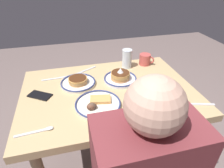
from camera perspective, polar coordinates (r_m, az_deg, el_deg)
ground_plane at (r=1.78m, az=-0.76°, el=-21.98°), size 6.00×6.00×0.00m
dining_table at (r=1.31m, az=-0.96°, el=-5.23°), size 1.12×0.79×0.74m
plate_near_main at (r=1.34m, az=2.49°, el=2.01°), size 0.23×0.23×0.10m
plate_center_pancakes at (r=1.25m, az=14.27°, el=-2.02°), size 0.20×0.20×0.04m
plate_far_companion at (r=1.32m, az=-10.12°, el=0.56°), size 0.24×0.24×0.05m
plate_far_side at (r=1.11m, az=-4.35°, el=-5.99°), size 0.27×0.27×0.05m
coffee_mug at (r=1.58m, az=9.90°, el=7.31°), size 0.11×0.09×0.09m
drinking_glass at (r=1.51m, az=4.49°, el=7.32°), size 0.08×0.08×0.15m
cell_phone at (r=1.27m, az=-20.77°, el=-3.22°), size 0.16×0.14×0.01m
fork_near at (r=1.23m, az=24.12°, el=-5.54°), size 0.20×0.07×0.01m
fork_far at (r=1.43m, az=-16.66°, el=1.58°), size 0.19×0.03×0.01m
butter_knife at (r=1.48m, az=-8.09°, el=3.98°), size 0.19×0.11×0.01m
tea_spoon at (r=1.03m, az=-20.82°, el=-12.95°), size 0.19×0.03×0.01m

